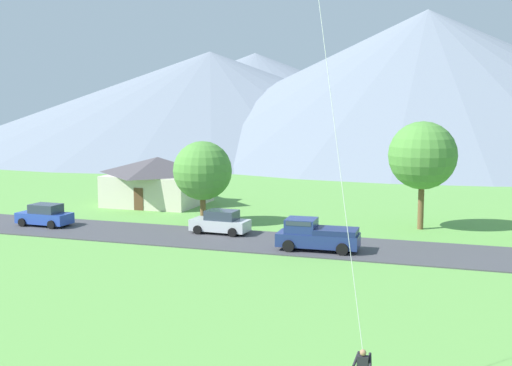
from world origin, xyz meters
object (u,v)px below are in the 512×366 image
Objects in this scene: tree_right_of_center at (203,171)px; pickup_truck_navy_east_side at (316,235)px; parked_car_silver_mid_west at (221,222)px; house_leftmost at (158,180)px; parked_car_blue_west_end at (45,215)px; tree_left_of_center at (422,156)px.

tree_right_of_center is 1.24× the size of pickup_truck_navy_east_side.
tree_right_of_center is 1.53× the size of parked_car_silver_mid_west.
tree_right_of_center is at bearing 148.80° from pickup_truck_navy_east_side.
parked_car_silver_mid_west is at bearing -49.93° from tree_right_of_center.
house_leftmost is 11.45m from tree_right_of_center.
tree_right_of_center reaches higher than parked_car_silver_mid_west.
parked_car_blue_west_end is at bearing 175.94° from pickup_truck_navy_east_side.
tree_left_of_center is 1.90× the size of parked_car_silver_mid_west.
tree_right_of_center is (-16.37, -3.22, -1.35)m from tree_left_of_center.
parked_car_blue_west_end is 21.69m from pickup_truck_navy_east_side.
parked_car_blue_west_end is 1.00× the size of parked_car_silver_mid_west.
house_leftmost is 15.67m from parked_car_silver_mid_west.
parked_car_silver_mid_west is at bearing -46.42° from house_leftmost.
parked_car_silver_mid_west is (13.88, 1.54, 0.00)m from parked_car_blue_west_end.
parked_car_blue_west_end and parked_car_silver_mid_west have the same top height.
house_leftmost reaches higher than parked_car_blue_west_end.
parked_car_blue_west_end is at bearing -173.66° from parked_car_silver_mid_west.
parked_car_blue_west_end is 13.97m from parked_car_silver_mid_west.
tree_left_of_center reaches higher than tree_right_of_center.
house_leftmost is 2.09× the size of parked_car_silver_mid_west.
parked_car_blue_west_end is 0.81× the size of pickup_truck_navy_east_side.
pickup_truck_navy_east_side reaches higher than parked_car_blue_west_end.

